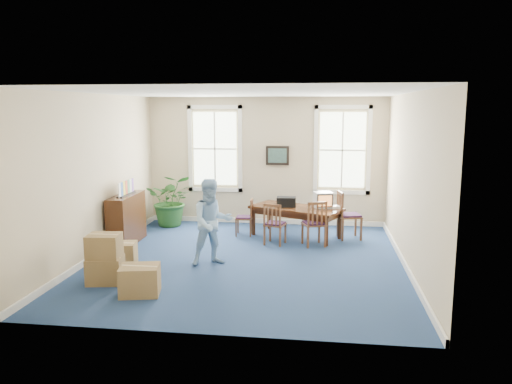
# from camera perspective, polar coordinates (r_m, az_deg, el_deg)

# --- Properties ---
(floor) EXTENTS (6.50, 6.50, 0.00)m
(floor) POSITION_cam_1_polar(r_m,az_deg,el_deg) (9.76, -1.05, -7.82)
(floor) COLOR navy
(floor) RESTS_ON ground
(ceiling) EXTENTS (6.50, 6.50, 0.00)m
(ceiling) POSITION_cam_1_polar(r_m,az_deg,el_deg) (9.33, -1.11, 11.30)
(ceiling) COLOR white
(ceiling) RESTS_ON ground
(wall_back) EXTENTS (6.50, 0.00, 6.50)m
(wall_back) POSITION_cam_1_polar(r_m,az_deg,el_deg) (12.61, 1.12, 3.55)
(wall_back) COLOR #C9B592
(wall_back) RESTS_ON ground
(wall_front) EXTENTS (6.50, 0.00, 6.50)m
(wall_front) POSITION_cam_1_polar(r_m,az_deg,el_deg) (6.27, -5.52, -2.58)
(wall_front) COLOR #C9B592
(wall_front) RESTS_ON ground
(wall_left) EXTENTS (0.00, 6.50, 6.50)m
(wall_left) POSITION_cam_1_polar(r_m,az_deg,el_deg) (10.29, -17.84, 1.75)
(wall_left) COLOR #C9B592
(wall_left) RESTS_ON ground
(wall_right) EXTENTS (0.00, 6.50, 6.50)m
(wall_right) POSITION_cam_1_polar(r_m,az_deg,el_deg) (9.45, 17.22, 1.12)
(wall_right) COLOR #C9B592
(wall_right) RESTS_ON ground
(baseboard_back) EXTENTS (6.00, 0.04, 0.12)m
(baseboard_back) POSITION_cam_1_polar(r_m,az_deg,el_deg) (12.84, 1.09, -3.32)
(baseboard_back) COLOR white
(baseboard_back) RESTS_ON ground
(baseboard_left) EXTENTS (0.04, 6.50, 0.12)m
(baseboard_left) POSITION_cam_1_polar(r_m,az_deg,el_deg) (10.59, -17.27, -6.54)
(baseboard_left) COLOR white
(baseboard_left) RESTS_ON ground
(baseboard_right) EXTENTS (0.04, 6.50, 0.12)m
(baseboard_right) POSITION_cam_1_polar(r_m,az_deg,el_deg) (9.78, 16.60, -7.84)
(baseboard_right) COLOR white
(baseboard_right) RESTS_ON ground
(window_left) EXTENTS (1.40, 0.12, 2.20)m
(window_left) POSITION_cam_1_polar(r_m,az_deg,el_deg) (12.78, -4.71, 4.94)
(window_left) COLOR white
(window_left) RESTS_ON ground
(window_right) EXTENTS (1.40, 0.12, 2.20)m
(window_right) POSITION_cam_1_polar(r_m,az_deg,el_deg) (12.50, 9.84, 4.74)
(window_right) COLOR white
(window_right) RESTS_ON ground
(wall_picture) EXTENTS (0.58, 0.06, 0.48)m
(wall_picture) POSITION_cam_1_polar(r_m,az_deg,el_deg) (12.52, 2.47, 4.19)
(wall_picture) COLOR black
(wall_picture) RESTS_ON ground
(conference_table) EXTENTS (2.24, 1.68, 0.69)m
(conference_table) POSITION_cam_1_polar(r_m,az_deg,el_deg) (11.47, 4.59, -3.43)
(conference_table) COLOR #3D1F0E
(conference_table) RESTS_ON ground
(crt_tv) EXTENTS (0.48, 0.51, 0.36)m
(crt_tv) POSITION_cam_1_polar(r_m,az_deg,el_deg) (11.39, 7.66, -0.88)
(crt_tv) COLOR #B7B7BC
(crt_tv) RESTS_ON conference_table
(game_console) EXTENTS (0.22, 0.26, 0.06)m
(game_console) POSITION_cam_1_polar(r_m,az_deg,el_deg) (11.38, 9.05, -1.69)
(game_console) COLOR white
(game_console) RESTS_ON conference_table
(equipment_bag) EXTENTS (0.45, 0.31, 0.22)m
(equipment_bag) POSITION_cam_1_polar(r_m,az_deg,el_deg) (11.43, 3.48, -1.12)
(equipment_bag) COLOR black
(equipment_bag) RESTS_ON conference_table
(chair_near_left) EXTENTS (0.50, 0.50, 0.92)m
(chair_near_left) POSITION_cam_1_polar(r_m,az_deg,el_deg) (10.79, 2.20, -3.62)
(chair_near_left) COLOR brown
(chair_near_left) RESTS_ON ground
(chair_near_right) EXTENTS (0.57, 0.57, 0.99)m
(chair_near_right) POSITION_cam_1_polar(r_m,az_deg,el_deg) (10.74, 6.63, -3.54)
(chair_near_right) COLOR brown
(chair_near_right) RESTS_ON ground
(chair_end_left) EXTENTS (0.39, 0.39, 0.85)m
(chair_end_left) POSITION_cam_1_polar(r_m,az_deg,el_deg) (11.57, -1.37, -2.89)
(chair_end_left) COLOR brown
(chair_end_left) RESTS_ON ground
(chair_end_right) EXTENTS (0.58, 0.58, 1.08)m
(chair_end_right) POSITION_cam_1_polar(r_m,az_deg,el_deg) (11.43, 10.65, -2.61)
(chair_end_right) COLOR brown
(chair_end_right) RESTS_ON ground
(man) EXTENTS (0.99, 0.91, 1.63)m
(man) POSITION_cam_1_polar(r_m,az_deg,el_deg) (9.36, -5.05, -3.45)
(man) COLOR #98C3EC
(man) RESTS_ON ground
(credenza) EXTENTS (0.41, 1.37, 1.07)m
(credenza) POSITION_cam_1_polar(r_m,az_deg,el_deg) (11.13, -14.55, -3.10)
(credenza) COLOR #3D1F0E
(credenza) RESTS_ON ground
(brochure_rack) EXTENTS (0.21, 0.75, 0.33)m
(brochure_rack) POSITION_cam_1_polar(r_m,az_deg,el_deg) (11.00, -14.61, 0.46)
(brochure_rack) COLOR #99999E
(brochure_rack) RESTS_ON credenza
(potted_plant) EXTENTS (1.35, 1.23, 1.31)m
(potted_plant) POSITION_cam_1_polar(r_m,az_deg,el_deg) (12.64, -9.64, -0.91)
(potted_plant) COLOR #21501E
(potted_plant) RESTS_ON ground
(cardboard_boxes) EXTENTS (1.75, 1.75, 0.88)m
(cardboard_boxes) POSITION_cam_1_polar(r_m,az_deg,el_deg) (8.83, -15.30, -7.06)
(cardboard_boxes) COLOR olive
(cardboard_boxes) RESTS_ON ground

